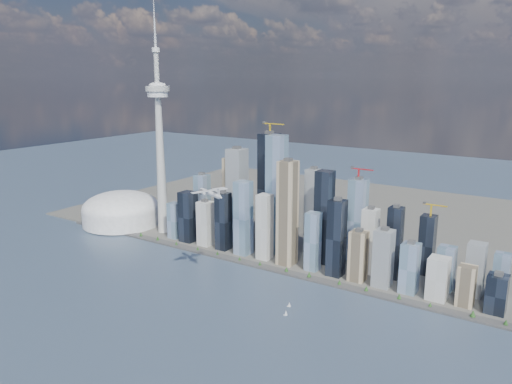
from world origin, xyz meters
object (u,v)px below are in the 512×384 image
Objects in this scene: dome_stadium at (121,210)px; sailboat_west at (286,314)px; needle_tower at (160,139)px; airplane at (211,193)px; sailboat_east at (289,305)px.

sailboat_west is at bearing -18.38° from dome_stadium.
dome_stadium is (-140.00, -10.00, -196.40)m from needle_tower.
airplane is at bearing -31.89° from needle_tower.
airplane reaches higher than sailboat_east.
needle_tower reaches higher than sailboat_east.
dome_stadium is at bearing 158.49° from sailboat_east.
needle_tower is 364.42m from airplane.
dome_stadium is 653.32m from sailboat_west.
airplane is 249.03m from sailboat_west.
airplane is (305.80, -190.24, -55.62)m from needle_tower.
dome_stadium reaches higher than sailboat_east.
airplane is at bearing 161.29° from sailboat_west.
dome_stadium is at bearing -178.73° from airplane.
needle_tower is 56.67× the size of sailboat_east.
sailboat_west is 32.52m from sailboat_east.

